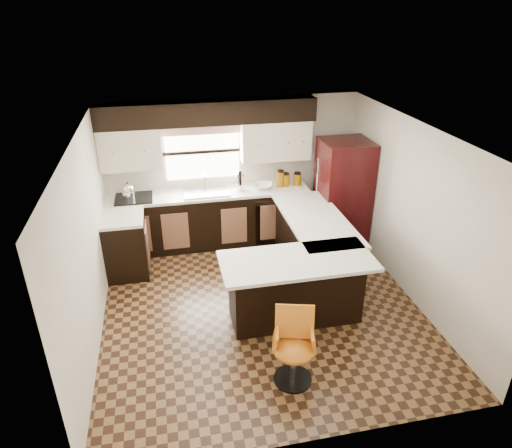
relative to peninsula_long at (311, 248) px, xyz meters
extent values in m
plane|color=#49301A|center=(-0.90, -0.62, -0.45)|extent=(4.40, 4.40, 0.00)
plane|color=silver|center=(-0.90, -0.62, 1.95)|extent=(4.40, 4.40, 0.00)
plane|color=beige|center=(-0.90, 1.58, 0.75)|extent=(4.40, 0.00, 4.40)
plane|color=beige|center=(-0.90, -2.83, 0.75)|extent=(4.40, 0.00, 4.40)
plane|color=beige|center=(-3.00, -0.62, 0.75)|extent=(0.00, 4.40, 4.40)
plane|color=beige|center=(1.20, -0.62, 0.75)|extent=(0.00, 4.40, 4.40)
cube|color=black|center=(-1.35, 1.28, 0.00)|extent=(3.30, 0.60, 0.90)
cube|color=black|center=(-2.70, 0.62, 0.00)|extent=(0.60, 0.70, 0.90)
cube|color=silver|center=(-1.35, 1.28, 0.47)|extent=(3.30, 0.60, 0.04)
cube|color=silver|center=(-2.70, 0.62, 0.47)|extent=(0.60, 0.70, 0.04)
cube|color=black|center=(-1.30, 1.40, 1.77)|extent=(3.40, 0.35, 0.36)
cube|color=beige|center=(-2.52, 1.40, 1.27)|extent=(0.94, 0.35, 0.64)
cube|color=beige|center=(-0.22, 1.40, 1.27)|extent=(1.14, 0.35, 0.64)
cube|color=white|center=(-1.40, 1.56, 1.10)|extent=(1.20, 0.02, 0.90)
cube|color=#D19B93|center=(-1.40, 1.52, 1.49)|extent=(1.30, 0.06, 0.18)
cube|color=#B2B2B7|center=(-1.40, 1.25, 0.51)|extent=(0.75, 0.45, 0.03)
cube|color=black|center=(-0.35, 0.99, -0.02)|extent=(0.58, 0.03, 0.78)
cube|color=black|center=(-2.55, 1.25, 0.51)|extent=(0.58, 0.50, 0.02)
cube|color=black|center=(0.00, 0.00, 0.00)|extent=(0.60, 1.95, 0.90)
cube|color=black|center=(-0.53, -0.97, 0.00)|extent=(1.65, 0.60, 0.90)
cube|color=silver|center=(0.05, 0.00, 0.47)|extent=(0.84, 1.95, 0.04)
cube|color=silver|center=(-0.55, -1.06, 0.47)|extent=(1.89, 0.84, 0.04)
cube|color=black|center=(0.79, 0.84, 0.45)|extent=(0.77, 0.74, 1.80)
cylinder|color=silver|center=(-0.84, 1.28, 0.64)|extent=(0.13, 0.13, 0.30)
imported|color=white|center=(-0.45, 1.28, 0.53)|extent=(0.38, 0.38, 0.08)
cylinder|color=#855304|center=(-0.15, 1.30, 0.62)|extent=(0.12, 0.12, 0.26)
cylinder|color=#855304|center=(-0.05, 1.30, 0.60)|extent=(0.12, 0.12, 0.20)
cylinder|color=#855304|center=(0.15, 1.30, 0.59)|extent=(0.14, 0.14, 0.20)
camera|label=1|loc=(-2.02, -5.63, 3.36)|focal=32.00mm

